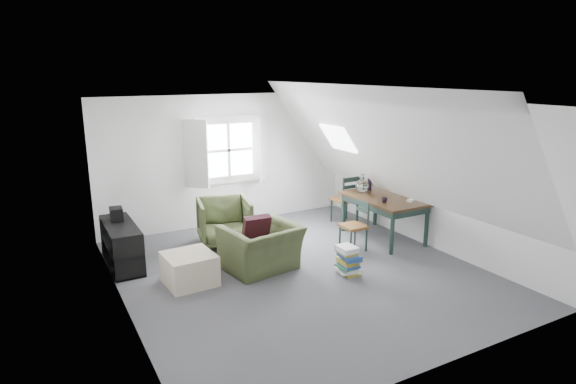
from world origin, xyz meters
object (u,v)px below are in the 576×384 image
dining_table (384,203)px  media_shelf (122,247)px  armchair_far (225,244)px  dining_chair_near (355,225)px  armchair_near (261,269)px  magazine_stack (348,260)px  ottoman (189,269)px  dining_chair_far (346,199)px

dining_table → media_shelf: 4.43m
armchair_far → dining_chair_near: 2.27m
armchair_near → magazine_stack: bearing=134.3°
media_shelf → dining_table: bearing=-11.2°
ottoman → magazine_stack: (2.15, -0.81, -0.01)m
armchair_far → magazine_stack: size_ratio=2.06×
dining_chair_far → dining_chair_near: 1.43m
armchair_far → magazine_stack: (1.12, -2.07, 0.21)m
magazine_stack → armchair_near: bearing=143.4°
ottoman → dining_table: dining_table is taller
armchair_far → dining_chair_near: bearing=-23.8°
ottoman → media_shelf: size_ratio=0.51×
armchair_near → dining_chair_far: 2.77m
dining_table → media_shelf: dining_table is taller
armchair_near → dining_chair_far: size_ratio=1.09×
dining_chair_far → dining_chair_near: bearing=39.9°
armchair_far → media_shelf: 1.76m
armchair_far → magazine_stack: 2.37m
armchair_near → armchair_far: 1.30m
armchair_near → ottoman: 1.12m
armchair_near → magazine_stack: 1.32m
ottoman → magazine_stack: size_ratio=1.54×
dining_table → armchair_near: bearing=-176.4°
armchair_far → media_shelf: (-1.73, -0.16, 0.30)m
media_shelf → magazine_stack: media_shelf is taller
dining_chair_near → dining_chair_far: bearing=171.8°
armchair_near → dining_chair_far: bearing=-162.1°
dining_chair_near → media_shelf: size_ratio=0.64×
armchair_far → dining_table: dining_table is taller
dining_table → armchair_far: bearing=156.0°
armchair_near → dining_table: size_ratio=0.69×
ottoman → dining_chair_near: dining_chair_near is taller
armchair_far → dining_table: 2.88m
armchair_far → ottoman: 1.64m
dining_chair_far → dining_table: bearing=73.4°
armchair_near → dining_chair_near: (1.73, -0.01, 0.43)m
dining_table → media_shelf: size_ratio=1.18×
ottoman → dining_table: size_ratio=0.43×
dining_chair_far → armchair_far: bearing=-22.2°
dining_chair_far → magazine_stack: 2.46m
ottoman → armchair_near: bearing=-1.6°
magazine_stack → dining_table: bearing=33.9°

